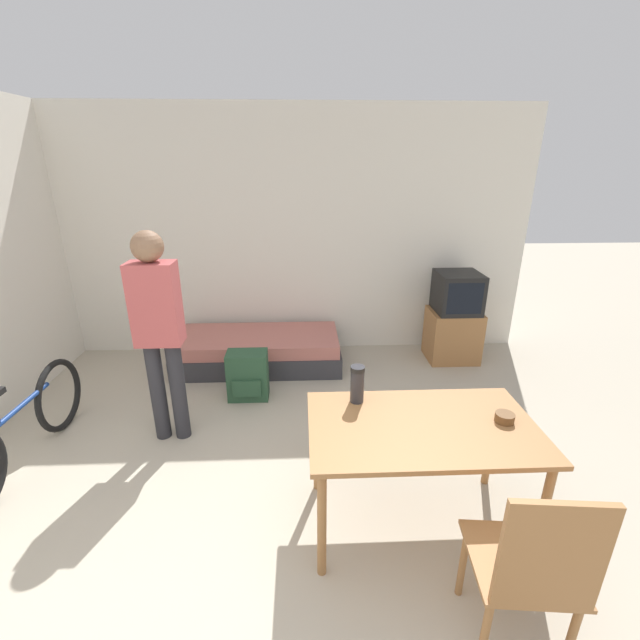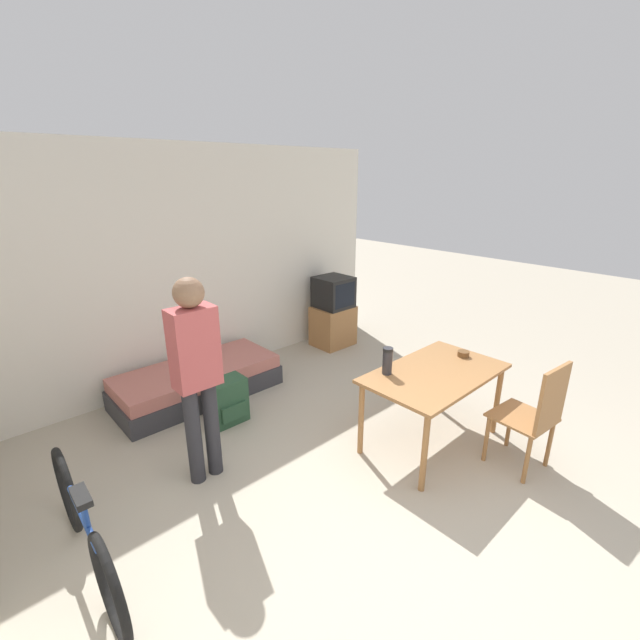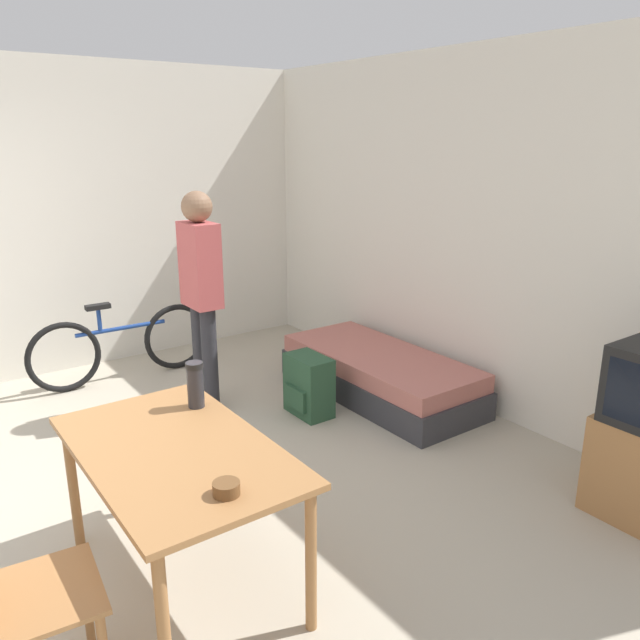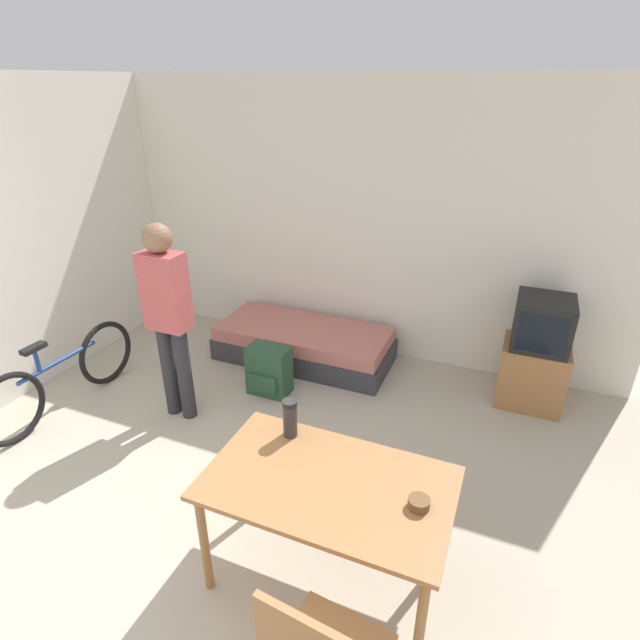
# 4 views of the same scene
# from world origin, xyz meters

# --- Properties ---
(wall_back) EXTENTS (5.66, 0.06, 2.70)m
(wall_back) POSITION_xyz_m (0.00, 3.52, 1.35)
(wall_back) COLOR silver
(wall_back) RESTS_ON ground_plane
(wall_left) EXTENTS (0.06, 4.49, 2.70)m
(wall_left) POSITION_xyz_m (-2.36, 1.74, 1.35)
(wall_left) COLOR silver
(wall_left) RESTS_ON ground_plane
(daybed) EXTENTS (1.78, 0.77, 0.36)m
(daybed) POSITION_xyz_m (-0.21, 3.02, 0.18)
(daybed) COLOR #333338
(daybed) RESTS_ON ground_plane
(dining_table) EXTENTS (1.31, 0.78, 0.72)m
(dining_table) POSITION_xyz_m (0.95, 0.77, 0.64)
(dining_table) COLOR #9E6B3D
(dining_table) RESTS_ON ground_plane
(wooden_chair) EXTENTS (0.48, 0.48, 0.99)m
(wooden_chair) POSITION_xyz_m (1.22, -0.01, 0.55)
(wooden_chair) COLOR #9E6B3D
(wooden_chair) RESTS_ON ground_plane
(bicycle) EXTENTS (0.10, 1.59, 0.71)m
(bicycle) POSITION_xyz_m (-1.78, 1.43, 0.32)
(bicycle) COLOR black
(bicycle) RESTS_ON ground_plane
(person_standing) EXTENTS (0.34, 0.23, 1.69)m
(person_standing) POSITION_xyz_m (-0.80, 1.75, 0.99)
(person_standing) COLOR #28282D
(person_standing) RESTS_ON ground_plane
(thermos_flask) EXTENTS (0.09, 0.09, 0.24)m
(thermos_flask) POSITION_xyz_m (0.61, 1.03, 0.86)
(thermos_flask) COLOR #2D2D33
(thermos_flask) RESTS_ON dining_table
(mate_bowl) EXTENTS (0.11, 0.11, 0.05)m
(mate_bowl) POSITION_xyz_m (1.43, 0.78, 0.75)
(mate_bowl) COLOR brown
(mate_bowl) RESTS_ON dining_table
(backpack) EXTENTS (0.38, 0.26, 0.47)m
(backpack) POSITION_xyz_m (-0.25, 2.33, 0.23)
(backpack) COLOR #284C33
(backpack) RESTS_ON ground_plane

